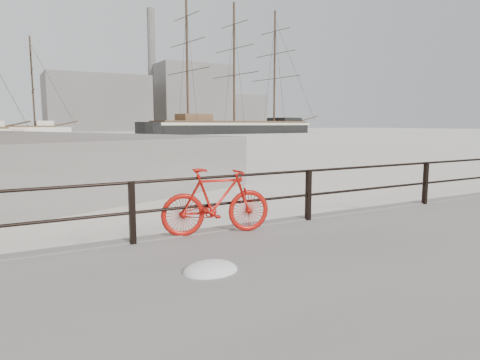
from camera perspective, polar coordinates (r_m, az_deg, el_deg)
name	(u,v)px	position (r m, az deg, el deg)	size (l,w,h in m)	color
ground	(418,217)	(11.27, 22.66, -4.58)	(400.00, 400.00, 0.00)	white
guardrail	(425,183)	(11.05, 23.49, -0.38)	(28.00, 0.10, 1.00)	black
bicycle	(217,201)	(7.35, -3.15, -2.83)	(1.91, 0.28, 1.15)	#BA130C
barque_black	(234,134)	(103.33, -0.78, 6.20)	(55.61, 18.20, 31.78)	black
industrial_west	(97,103)	(149.69, -18.49, 9.66)	(32.00, 18.00, 18.00)	gray
industrial_mid	(190,98)	(164.88, -6.64, 10.79)	(26.00, 20.00, 24.00)	gray
industrial_east	(237,113)	(179.21, -0.36, 8.97)	(20.00, 16.00, 14.00)	gray
smokestack	(152,70)	(165.94, -11.66, 14.14)	(2.80, 2.80, 44.00)	gray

